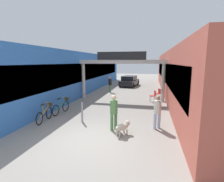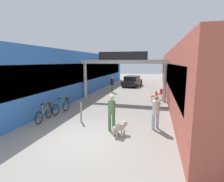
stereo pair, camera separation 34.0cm
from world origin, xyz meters
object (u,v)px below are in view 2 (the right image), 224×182
Objects in this scene: cafe_chair_red_farther at (160,93)px; bollard_post_metal at (81,112)px; parked_car_black at (132,81)px; pedestrian_with_dog at (112,110)px; dog_on_leash at (120,127)px; pedestrian_companion at (156,111)px; cafe_chair_red_nearer at (155,95)px; bicycle_orange_nearest at (45,112)px; bicycle_green_second at (62,106)px; pedestrian_carrying_crate at (112,83)px.

bollard_post_metal is at bearing -121.13° from cafe_chair_red_farther.
pedestrian_with_dog is at bearing -85.68° from parked_car_black.
pedestrian_with_dog is 2.08× the size of dog_on_leash.
pedestrian_companion is 3.82m from bollard_post_metal.
cafe_chair_red_nearer is at bearing -70.92° from parked_car_black.
parked_car_black is (-1.13, 15.04, -0.30)m from pedestrian_with_dog.
pedestrian_with_dog is 2.06m from pedestrian_companion.
parked_car_black is at bearing 94.32° from pedestrian_with_dog.
cafe_chair_red_nearer is (-0.10, 5.76, -0.36)m from pedestrian_companion.
dog_on_leash is 6.98m from cafe_chair_red_nearer.
cafe_chair_red_nearer is at bearing 46.41° from bicycle_orange_nearest.
bollard_post_metal reaches higher than cafe_chair_red_nearer.
pedestrian_with_dog is 6.65m from cafe_chair_red_nearer.
cafe_chair_red_nearer is at bearing 38.72° from bicycle_green_second.
pedestrian_with_dog reaches higher than parked_car_black.
bollard_post_metal is (1.84, -1.25, 0.11)m from bicycle_green_second.
bollard_post_metal reaches higher than dog_on_leash.
pedestrian_companion reaches higher than parked_car_black.
pedestrian_carrying_crate is 5.29m from cafe_chair_red_farther.
cafe_chair_red_nearer reaches higher than dog_on_leash.
pedestrian_carrying_crate is 10.67m from dog_on_leash.
cafe_chair_red_farther is at bearing 77.54° from dog_on_leash.
parked_car_black is (-3.10, 14.42, -0.25)m from pedestrian_companion.
parked_car_black is (1.35, 5.28, -0.30)m from pedestrian_carrying_crate.
dog_on_leash is at bearing -73.68° from pedestrian_carrying_crate.
pedestrian_carrying_crate is 1.54× the size of bollard_post_metal.
pedestrian_companion is at bearing 2.14° from bicycle_orange_nearest.
parked_car_black is at bearing 114.15° from cafe_chair_red_farther.
bollard_post_metal is 0.26× the size of parked_car_black.
parked_car_black is (-3.40, 7.57, 0.10)m from cafe_chair_red_farther.
parked_car_black reaches higher than dog_on_leash.
parked_car_black is at bearing 109.08° from cafe_chair_red_nearer.
bollard_post_metal is at bearing -85.94° from pedestrian_carrying_crate.
cafe_chair_red_nearer is at bearing -37.89° from pedestrian_carrying_crate.
bicycle_orange_nearest is 2.01m from bollard_post_metal.
bicycle_orange_nearest is 1.53m from bicycle_green_second.
pedestrian_companion is at bearing -92.48° from cafe_chair_red_farther.
parked_car_black is (-3.00, 8.66, 0.10)m from cafe_chair_red_nearer.
parked_car_black is at bearing 79.58° from bicycle_orange_nearest.
bicycle_green_second is at bearing 152.39° from pedestrian_with_dog.
bollard_post_metal is at bearing -123.00° from cafe_chair_red_nearer.
pedestrian_companion is at bearing 36.66° from dog_on_leash.
dog_on_leash is at bearing -25.87° from bollard_post_metal.
bicycle_green_second is 8.13m from cafe_chair_red_farther.
bollard_post_metal is at bearing -92.82° from parked_car_black.
pedestrian_carrying_crate reaches higher than cafe_chair_red_farther.
dog_on_leash is 0.19× the size of parked_car_black.
bollard_post_metal is 14.38m from parked_car_black.
dog_on_leash is (-1.46, -1.08, -0.53)m from pedestrian_companion.
bicycle_green_second is 1.89× the size of cafe_chair_red_farther.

